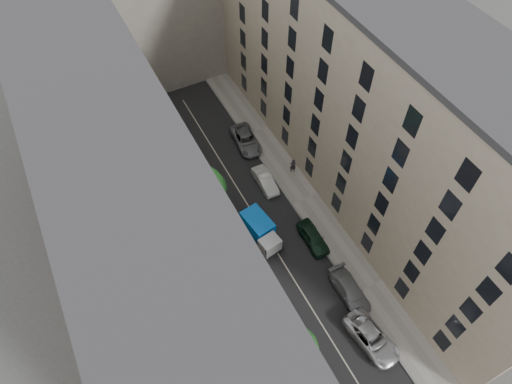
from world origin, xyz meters
TOP-DOWN VIEW (x-y plane):
  - ground at (0.00, 0.00)m, footprint 120.00×120.00m
  - road_surface at (0.00, 0.00)m, footprint 8.00×44.00m
  - sidewalk_left at (-5.50, 0.00)m, footprint 3.00×44.00m
  - sidewalk_right at (5.50, 0.00)m, footprint 3.00×44.00m
  - building_left at (-11.00, 0.00)m, footprint 8.00×44.00m
  - building_right at (11.00, 0.00)m, footprint 8.00×44.00m
  - tarp_truck at (-0.60, -1.93)m, footprint 2.60×5.10m
  - car_left_1 at (-3.60, -11.91)m, footprint 1.43×3.90m
  - car_left_2 at (-3.60, -5.80)m, footprint 2.39×4.98m
  - car_left_3 at (-2.80, -1.69)m, footprint 2.09×4.62m
  - car_left_4 at (-3.60, 3.40)m, footprint 1.74×4.09m
  - car_left_5 at (-2.80, 11.00)m, footprint 1.69×4.40m
  - car_left_6 at (-3.52, 16.60)m, footprint 2.59×4.84m
  - car_right_0 at (2.80, -15.00)m, footprint 3.04×5.50m
  - car_right_1 at (3.60, -10.71)m, footprint 2.11×4.89m
  - car_right_2 at (3.60, -4.60)m, footprint 1.81×4.25m
  - car_right_3 at (2.80, 3.60)m, footprint 1.49×4.07m
  - car_right_4 at (3.60, 9.71)m, footprint 2.81×5.30m
  - tree_near at (-4.98, -14.54)m, footprint 4.74×4.38m
  - tree_mid at (-4.50, 2.07)m, footprint 4.85×4.50m
  - tree_far at (-6.03, 14.14)m, footprint 5.70×5.48m
  - lamp_post at (-5.22, -6.08)m, footprint 0.36×0.36m
  - pedestrian at (6.20, 3.79)m, footprint 0.75×0.58m

SIDE VIEW (x-z plane):
  - ground at x=0.00m, z-range 0.00..0.00m
  - road_surface at x=0.00m, z-range 0.00..0.02m
  - sidewalk_left at x=-5.50m, z-range 0.00..0.15m
  - sidewalk_right at x=5.50m, z-range 0.00..0.15m
  - car_left_1 at x=-3.60m, z-range 0.00..1.28m
  - car_left_6 at x=-3.52m, z-range 0.00..1.29m
  - car_left_3 at x=-2.80m, z-range 0.00..1.31m
  - car_right_3 at x=2.80m, z-range 0.00..1.33m
  - car_left_2 at x=-3.60m, z-range 0.00..1.37m
  - car_left_4 at x=-3.60m, z-range 0.00..1.38m
  - car_right_1 at x=3.60m, z-range 0.00..1.40m
  - car_right_4 at x=3.60m, z-range 0.00..1.42m
  - car_left_5 at x=-2.80m, z-range 0.00..1.43m
  - car_right_2 at x=3.60m, z-range 0.00..1.43m
  - car_right_0 at x=2.80m, z-range 0.00..1.46m
  - pedestrian at x=6.20m, z-range 0.15..1.96m
  - tarp_truck at x=-0.60m, z-range 0.11..2.35m
  - lamp_post at x=-5.22m, z-range 0.91..7.66m
  - tree_mid at x=-4.50m, z-range 1.38..8.89m
  - tree_far at x=-6.03m, z-range 1.54..10.35m
  - tree_near at x=-4.98m, z-range 1.75..10.28m
  - building_left at x=-11.00m, z-range 0.00..20.00m
  - building_right at x=11.00m, z-range 0.00..20.00m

